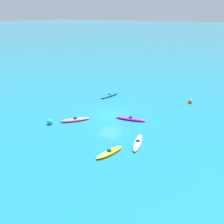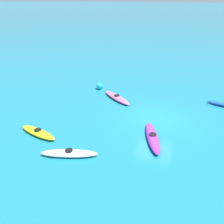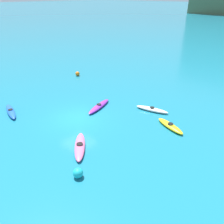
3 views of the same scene
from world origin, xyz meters
name	(u,v)px [view 3 (image 3 of 3)]	position (x,y,z in m)	size (l,w,h in m)	color
ground_plane	(77,118)	(0.00, 0.00, 0.00)	(600.00, 600.00, 0.00)	#19728C
kayak_blue	(11,111)	(-4.98, -3.35, 0.16)	(3.26, 1.48, 0.37)	blue
kayak_yellow	(170,126)	(6.51, 3.96, 0.16)	(2.80, 1.53, 0.37)	yellow
kayak_white	(152,109)	(3.84, 5.39, 0.16)	(3.00, 1.32, 0.37)	white
kayak_purple	(99,106)	(-0.07, 2.63, 0.16)	(1.55, 3.48, 0.37)	purple
kayak_pink	(80,146)	(3.42, -2.57, 0.16)	(2.85, 2.70, 0.37)	pink
buoy_cyan	(78,173)	(5.47, -4.41, 0.29)	(0.59, 0.59, 0.59)	#19B7C6
buoy_orange	(77,74)	(-8.69, 7.22, 0.27)	(0.54, 0.54, 0.54)	orange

